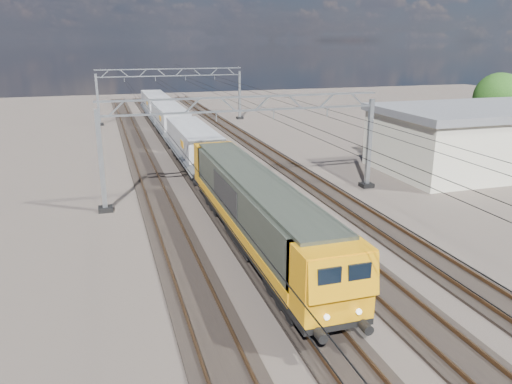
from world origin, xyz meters
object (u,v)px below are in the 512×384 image
object	(u,v)px
hopper_wagon_third	(156,105)
tree_far	(502,100)
catenary_gantry_mid	(246,144)
hopper_wagon_mid	(170,120)
locomotive	(255,207)
catenary_gantry_far	(171,93)
industrial_shed	(488,138)
hopper_wagon_lead	(193,144)

from	to	relation	value
hopper_wagon_third	tree_far	xyz separation A→B (m)	(32.32, -27.74, 2.57)
catenary_gantry_mid	hopper_wagon_mid	bearing A→B (deg)	94.90
catenary_gantry_mid	locomotive	bearing A→B (deg)	-103.14
catenary_gantry_far	locomotive	xyz separation A→B (m)	(-2.00, -44.57, -1.58)
catenary_gantry_far	industrial_shed	xyz separation A→B (m)	(22.00, -34.00, -1.18)
hopper_wagon_lead	industrial_shed	distance (m)	25.04
hopper_wagon_mid	hopper_wagon_third	world-z (taller)	same
hopper_wagon_third	catenary_gantry_far	bearing A→B (deg)	-37.39
hopper_wagon_mid	industrial_shed	xyz separation A→B (m)	(24.00, -21.33, 0.49)
locomotive	hopper_wagon_mid	xyz separation A→B (m)	(-0.00, 31.90, -0.09)
hopper_wagon_lead	hopper_wagon_mid	bearing A→B (deg)	90.00
hopper_wagon_third	industrial_shed	bearing A→B (deg)	-55.96
locomotive	hopper_wagon_mid	world-z (taller)	locomotive
hopper_wagon_mid	industrial_shed	size ratio (longest dim) A/B	0.70
locomotive	hopper_wagon_mid	distance (m)	31.90
catenary_gantry_far	hopper_wagon_lead	world-z (taller)	catenary_gantry_far
hopper_wagon_lead	industrial_shed	world-z (taller)	industrial_shed
hopper_wagon_lead	tree_far	world-z (taller)	tree_far
catenary_gantry_far	hopper_wagon_third	distance (m)	3.02
industrial_shed	catenary_gantry_far	bearing A→B (deg)	122.91
locomotive	hopper_wagon_third	bearing A→B (deg)	90.00
locomotive	tree_far	bearing A→B (deg)	29.59
hopper_wagon_lead	hopper_wagon_third	world-z (taller)	same
catenary_gantry_far	hopper_wagon_mid	size ratio (longest dim) A/B	1.53
industrial_shed	tree_far	world-z (taller)	tree_far
catenary_gantry_far	tree_far	world-z (taller)	tree_far
hopper_wagon_lead	industrial_shed	bearing A→B (deg)	-16.54
catenary_gantry_far	hopper_wagon_third	xyz separation A→B (m)	(-2.00, 1.53, -1.67)
hopper_wagon_third	tree_far	world-z (taller)	tree_far
tree_far	industrial_shed	bearing A→B (deg)	-136.88
catenary_gantry_far	locomotive	distance (m)	44.64
locomotive	tree_far	size ratio (longest dim) A/B	2.80
hopper_wagon_third	industrial_shed	size ratio (longest dim) A/B	0.70
catenary_gantry_mid	hopper_wagon_lead	xyz separation A→B (m)	(-2.00, 9.13, -1.67)
tree_far	hopper_wagon_lead	bearing A→B (deg)	-178.83
hopper_wagon_mid	tree_far	world-z (taller)	tree_far
catenary_gantry_far	industrial_shed	bearing A→B (deg)	-57.09
catenary_gantry_mid	hopper_wagon_mid	distance (m)	23.47
industrial_shed	catenary_gantry_mid	bearing A→B (deg)	-174.81
catenary_gantry_far	hopper_wagon_lead	size ratio (longest dim) A/B	1.53
hopper_wagon_third	hopper_wagon_mid	bearing A→B (deg)	-90.00
hopper_wagon_third	industrial_shed	xyz separation A→B (m)	(24.00, -35.53, 0.49)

